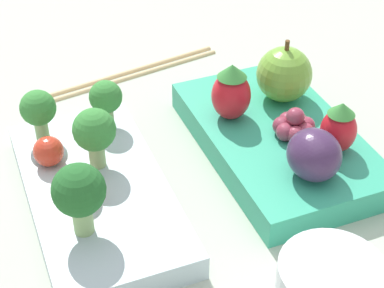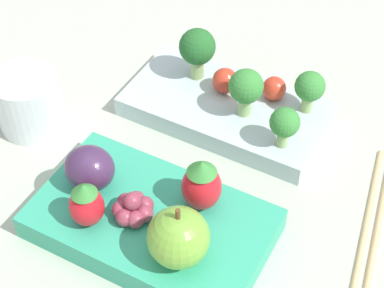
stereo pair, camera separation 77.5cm
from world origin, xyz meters
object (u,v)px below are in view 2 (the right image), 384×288
at_px(broccoli_floret_3, 285,124).
at_px(grape_cluster, 133,208).
at_px(broccoli_floret_2, 197,48).
at_px(cherry_tomato_1, 274,88).
at_px(cherry_tomato_0, 225,80).
at_px(apple, 178,237).
at_px(plum, 90,168).
at_px(strawberry_1, 86,204).
at_px(broccoli_floret_0, 246,88).
at_px(broccoli_floret_1, 310,88).
at_px(strawberry_0, 202,184).
at_px(bento_box_fruit, 152,223).
at_px(drinking_cup, 29,102).
at_px(bento_box_savoury, 226,109).
at_px(chopsticks_pair, 371,235).

bearing_deg(broccoli_floret_3, grape_cluster, -122.26).
bearing_deg(broccoli_floret_2, cherry_tomato_1, 1.05).
relative_size(cherry_tomato_0, apple, 0.45).
bearing_deg(plum, strawberry_1, -62.31).
relative_size(broccoli_floret_2, cherry_tomato_1, 2.34).
height_order(cherry_tomato_0, apple, apple).
bearing_deg(cherry_tomato_1, broccoli_floret_0, -118.21).
bearing_deg(broccoli_floret_1, broccoli_floret_0, -150.68).
relative_size(apple, strawberry_0, 1.12).
xyz_separation_m(bento_box_fruit, broccoli_floret_0, (0.02, 0.15, 0.04)).
height_order(broccoli_floret_2, drinking_cup, broccoli_floret_2).
bearing_deg(strawberry_1, grape_cluster, 33.24).
relative_size(bento_box_fruit, strawberry_0, 3.96).
height_order(apple, strawberry_1, apple).
bearing_deg(broccoli_floret_0, broccoli_floret_3, -28.02).
relative_size(plum, drinking_cup, 0.68).
distance_m(bento_box_savoury, plum, 0.17).
distance_m(broccoli_floret_2, grape_cluster, 0.20).
bearing_deg(cherry_tomato_1, strawberry_0, -93.07).
bearing_deg(drinking_cup, broccoli_floret_2, 41.41).
bearing_deg(strawberry_1, chopsticks_pair, 25.14).
height_order(broccoli_floret_2, plum, broccoli_floret_2).
xyz_separation_m(broccoli_floret_0, broccoli_floret_1, (0.05, 0.03, -0.00)).
relative_size(broccoli_floret_3, grape_cluster, 1.20).
height_order(bento_box_savoury, strawberry_1, strawberry_1).
distance_m(bento_box_savoury, broccoli_floret_3, 0.09).
xyz_separation_m(bento_box_savoury, cherry_tomato_0, (-0.01, 0.01, 0.02)).
height_order(broccoli_floret_0, strawberry_1, broccoli_floret_0).
distance_m(broccoli_floret_0, drinking_cup, 0.21).
relative_size(broccoli_floret_0, broccoli_floret_2, 0.91).
height_order(bento_box_savoury, apple, apple).
distance_m(bento_box_savoury, strawberry_1, 0.20).
distance_m(broccoli_floret_2, broccoli_floret_3, 0.13).
distance_m(broccoli_floret_1, drinking_cup, 0.28).
height_order(plum, drinking_cup, plum).
bearing_deg(drinking_cup, broccoli_floret_0, 22.80).
bearing_deg(apple, broccoli_floret_3, 78.16).
height_order(broccoli_floret_2, strawberry_1, broccoli_floret_2).
xyz_separation_m(strawberry_1, chopsticks_pair, (0.22, 0.10, -0.04)).
height_order(cherry_tomato_1, strawberry_1, strawberry_1).
xyz_separation_m(bento_box_fruit, cherry_tomato_0, (-0.01, 0.18, 0.02)).
bearing_deg(cherry_tomato_0, bento_box_savoury, -61.25).
distance_m(broccoli_floret_2, strawberry_1, 0.21).
relative_size(broccoli_floret_0, cherry_tomato_1, 2.12).
bearing_deg(grape_cluster, broccoli_floret_3, 57.74).
relative_size(broccoli_floret_0, drinking_cup, 0.79).
bearing_deg(broccoli_floret_2, drinking_cup, -138.59).
bearing_deg(strawberry_0, bento_box_fruit, -139.83).
height_order(cherry_tomato_0, cherry_tomato_1, cherry_tomato_0).
relative_size(cherry_tomato_1, drinking_cup, 0.37).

